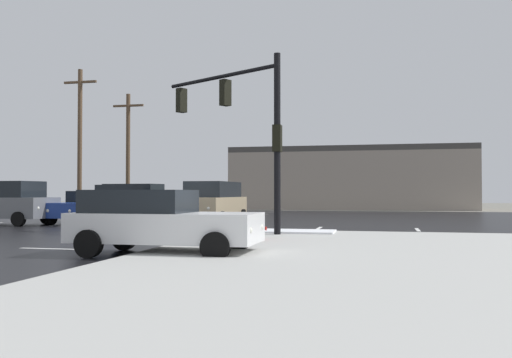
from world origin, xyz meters
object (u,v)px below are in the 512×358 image
at_px(utility_pole_far, 80,139).
at_px(fire_hydrant, 259,226).
at_px(suv_navy, 119,199).
at_px(utility_pole_distant, 128,151).
at_px(suv_green, 133,199).
at_px(suv_grey, 4,202).
at_px(traffic_signal_mast, 244,117).
at_px(suv_tan, 214,201).
at_px(sedan_blue, 89,206).
at_px(sedan_white, 159,221).

bearing_deg(utility_pole_far, fire_hydrant, -45.83).
relative_size(suv_navy, utility_pole_distant, 0.60).
relative_size(suv_green, utility_pole_distant, 0.60).
bearing_deg(utility_pole_distant, suv_grey, -91.68).
relative_size(traffic_signal_mast, suv_navy, 1.23).
xyz_separation_m(suv_tan, utility_pole_distant, (-8.93, 9.14, 3.25)).
distance_m(traffic_signal_mast, sedan_blue, 11.52).
relative_size(traffic_signal_mast, utility_pole_distant, 0.73).
xyz_separation_m(suv_navy, utility_pole_distant, (1.31, -1.28, 3.25)).
bearing_deg(utility_pole_far, suv_tan, -27.93).
bearing_deg(sedan_blue, fire_hydrant, 53.55).
distance_m(traffic_signal_mast, utility_pole_far, 18.52).
distance_m(suv_green, suv_grey, 9.40).
relative_size(traffic_signal_mast, suv_grey, 1.23).
bearing_deg(fire_hydrant, sedan_blue, 140.14).
relative_size(suv_grey, utility_pole_distant, 0.60).
bearing_deg(utility_pole_distant, suv_navy, 135.62).
distance_m(fire_hydrant, suv_green, 19.53).
relative_size(suv_tan, utility_pole_distant, 0.59).
distance_m(sedan_white, suv_navy, 27.01).
distance_m(fire_hydrant, utility_pole_distant, 23.46).
height_order(traffic_signal_mast, sedan_blue, traffic_signal_mast).
xyz_separation_m(suv_green, suv_tan, (7.05, -6.02, 0.00)).
distance_m(fire_hydrant, sedan_blue, 13.69).
distance_m(suv_tan, utility_pole_distant, 13.19).
bearing_deg(utility_pole_distant, sedan_blue, -74.32).
height_order(fire_hydrant, sedan_blue, sedan_blue).
relative_size(suv_green, suv_navy, 1.01).
distance_m(sedan_blue, suv_navy, 12.16).
distance_m(sedan_blue, sedan_white, 15.10).
bearing_deg(sedan_blue, traffic_signal_mast, 61.25).
distance_m(traffic_signal_mast, fire_hydrant, 4.82).
xyz_separation_m(traffic_signal_mast, utility_pole_distant, (-12.18, 16.01, 0.14)).
distance_m(fire_hydrant, suv_tan, 10.74).
distance_m(sedan_blue, utility_pole_far, 8.84).
relative_size(suv_grey, suv_tan, 1.00).
bearing_deg(suv_grey, traffic_signal_mast, -13.04).
height_order(traffic_signal_mast, utility_pole_distant, utility_pole_distant).
bearing_deg(suv_navy, suv_grey, 7.34).
distance_m(suv_tan, utility_pole_far, 12.44).
bearing_deg(suv_grey, suv_green, 79.87).
bearing_deg(suv_green, suv_tan, 144.98).
distance_m(fire_hydrant, suv_grey, 15.25).
relative_size(suv_tan, utility_pole_far, 0.53).
bearing_deg(suv_green, utility_pole_distant, -53.37).
height_order(traffic_signal_mast, suv_tan, traffic_signal_mast).
distance_m(suv_grey, suv_navy, 13.56).
relative_size(sedan_white, suv_navy, 0.92).
xyz_separation_m(suv_navy, utility_pole_far, (-0.24, -4.87, 3.75)).
distance_m(suv_green, sedan_blue, 7.10).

